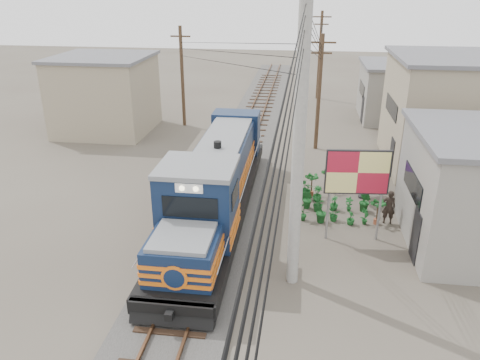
# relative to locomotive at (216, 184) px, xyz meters

# --- Properties ---
(ground) EXTENTS (120.00, 120.00, 0.00)m
(ground) POSITION_rel_locomotive_xyz_m (0.00, -3.83, -1.64)
(ground) COLOR #473F35
(ground) RESTS_ON ground
(ballast) EXTENTS (3.60, 70.00, 0.16)m
(ballast) POSITION_rel_locomotive_xyz_m (0.00, 6.17, -1.56)
(ballast) COLOR #595651
(ballast) RESTS_ON ground
(track) EXTENTS (1.15, 70.00, 0.12)m
(track) POSITION_rel_locomotive_xyz_m (0.00, 6.17, -1.38)
(track) COLOR #51331E
(track) RESTS_ON ground
(locomotive) EXTENTS (2.76, 14.99, 3.71)m
(locomotive) POSITION_rel_locomotive_xyz_m (0.00, 0.00, 0.00)
(locomotive) COLOR black
(locomotive) RESTS_ON ground
(utility_pole_main) EXTENTS (0.40, 0.40, 10.00)m
(utility_pole_main) POSITION_rel_locomotive_xyz_m (3.50, -4.33, 3.36)
(utility_pole_main) COLOR #9E9B93
(utility_pole_main) RESTS_ON ground
(wooden_pole_mid) EXTENTS (1.60, 0.24, 7.00)m
(wooden_pole_mid) POSITION_rel_locomotive_xyz_m (4.50, 10.17, 2.04)
(wooden_pole_mid) COLOR #4C3826
(wooden_pole_mid) RESTS_ON ground
(wooden_pole_far) EXTENTS (1.60, 0.24, 7.50)m
(wooden_pole_far) POSITION_rel_locomotive_xyz_m (4.80, 24.17, 2.29)
(wooden_pole_far) COLOR #4C3826
(wooden_pole_far) RESTS_ON ground
(wooden_pole_left) EXTENTS (1.60, 0.24, 7.00)m
(wooden_pole_left) POSITION_rel_locomotive_xyz_m (-5.00, 14.17, 2.04)
(wooden_pole_left) COLOR #4C3826
(wooden_pole_left) RESTS_ON ground
(power_lines) EXTENTS (9.65, 19.00, 3.30)m
(power_lines) POSITION_rel_locomotive_xyz_m (-0.14, 4.66, 5.92)
(power_lines) COLOR black
(power_lines) RESTS_ON ground
(shophouse_mid) EXTENTS (8.40, 7.35, 6.20)m
(shophouse_mid) POSITION_rel_locomotive_xyz_m (12.50, 8.17, 1.47)
(shophouse_mid) COLOR gray
(shophouse_mid) RESTS_ON ground
(shophouse_back) EXTENTS (6.30, 6.30, 4.20)m
(shophouse_back) POSITION_rel_locomotive_xyz_m (11.00, 18.17, 0.47)
(shophouse_back) COLOR gray
(shophouse_back) RESTS_ON ground
(shophouse_left) EXTENTS (6.30, 6.30, 5.20)m
(shophouse_left) POSITION_rel_locomotive_xyz_m (-10.00, 12.17, 0.97)
(shophouse_left) COLOR gray
(shophouse_left) RESTS_ON ground
(billboard) EXTENTS (2.50, 0.35, 3.86)m
(billboard) POSITION_rel_locomotive_xyz_m (5.80, -1.09, 1.22)
(billboard) COLOR #99999E
(billboard) RESTS_ON ground
(market_umbrella) EXTENTS (2.29, 2.29, 2.25)m
(market_umbrella) POSITION_rel_locomotive_xyz_m (6.69, 3.07, 0.34)
(market_umbrella) COLOR black
(market_umbrella) RESTS_ON ground
(vendor) EXTENTS (0.57, 0.38, 1.55)m
(vendor) POSITION_rel_locomotive_xyz_m (7.48, 0.52, -0.87)
(vendor) COLOR black
(vendor) RESTS_ON ground
(plant_nursery) EXTENTS (3.66, 3.29, 1.03)m
(plant_nursery) POSITION_rel_locomotive_xyz_m (4.68, 1.47, -1.19)
(plant_nursery) COLOR #16501E
(plant_nursery) RESTS_ON ground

